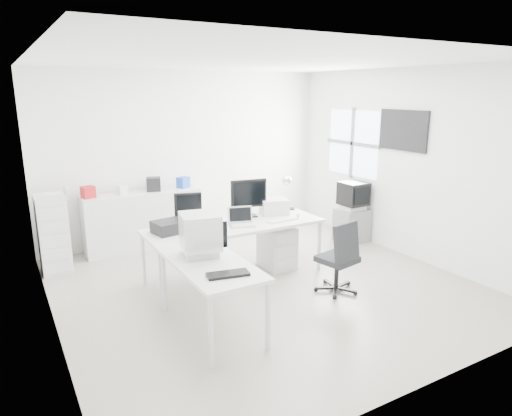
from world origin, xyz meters
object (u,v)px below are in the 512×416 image
office_chair (337,256)px  inkjet_printer (171,226)px  laptop (242,218)px  tv_cabinet (352,225)px  crt_tv (353,196)px  sideboard (143,220)px  side_desk (211,296)px  lcd_monitor_small (188,209)px  main_desk (235,251)px  filing_cabinet (53,234)px  laser_printer (274,206)px  drawer_pedestal (277,247)px  crt_monitor (200,233)px  lcd_monitor_large (249,198)px

office_chair → inkjet_printer: bearing=136.0°
inkjet_printer → laptop: 0.92m
tv_cabinet → crt_tv: 0.50m
laptop → sideboard: size_ratio=0.17×
side_desk → lcd_monitor_small: size_ratio=3.15×
main_desk → filing_cabinet: size_ratio=2.18×
main_desk → laser_printer: size_ratio=6.36×
drawer_pedestal → sideboard: (-1.41, 1.77, 0.16)m
main_desk → crt_monitor: crt_monitor is taller
inkjet_printer → lcd_monitor_small: (0.30, 0.15, 0.15)m
crt_tv → tv_cabinet: bearing=0.0°
laptop → sideboard: laptop is taller
lcd_monitor_large → tv_cabinet: 2.20m
sideboard → filing_cabinet: filing_cabinet is taller
lcd_monitor_large → laser_printer: lcd_monitor_large is taller
main_desk → lcd_monitor_small: (-0.55, 0.25, 0.60)m
main_desk → inkjet_printer: bearing=173.3°
main_desk → laser_printer: bearing=16.3°
lcd_monitor_large → filing_cabinet: bearing=162.8°
laptop → filing_cabinet: filing_cabinet is taller
lcd_monitor_small → sideboard: 1.66m
lcd_monitor_large → laser_printer: 0.43m
side_desk → crt_monitor: size_ratio=2.80×
lcd_monitor_small → laser_printer: 1.31m
main_desk → lcd_monitor_small: 0.85m
main_desk → crt_monitor: (-0.85, -0.85, 0.63)m
drawer_pedestal → tv_cabinet: size_ratio=1.09×
sideboard → side_desk: bearing=-92.7°
side_desk → lcd_monitor_large: 1.92m
lcd_monitor_small → laser_printer: size_ratio=1.18×
office_chair → tv_cabinet: size_ratio=1.73×
laptop → crt_tv: size_ratio=0.64×
drawer_pedestal → main_desk: bearing=-175.9°
tv_cabinet → filing_cabinet: 4.63m
side_desk → crt_monitor: (0.00, 0.25, 0.63)m
side_desk → lcd_monitor_large: lcd_monitor_large is taller
tv_cabinet → sideboard: sideboard is taller
lcd_monitor_small → laptop: lcd_monitor_small is taller
laptop → office_chair: laptop is taller
laser_printer → filing_cabinet: bearing=173.7°
main_desk → laser_printer: (0.75, 0.22, 0.48)m
lcd_monitor_small → laptop: size_ratio=1.40×
crt_tv → main_desk: bearing=-170.5°
drawer_pedestal → inkjet_printer: bearing=178.2°
laser_printer → crt_monitor: (-1.60, -1.07, 0.14)m
crt_monitor → sideboard: 2.73m
laptop → crt_tv: (2.37, 0.51, -0.08)m
inkjet_printer → tv_cabinet: inkjet_printer is taller
laptop → sideboard: (-0.76, 1.92, -0.39)m
main_desk → crt_monitor: 1.36m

